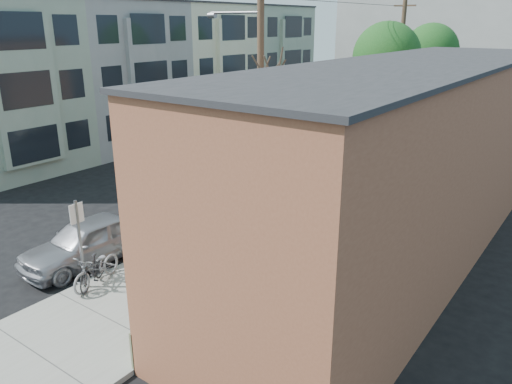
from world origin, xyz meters
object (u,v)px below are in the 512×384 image
Objects in this scene: patron_grey at (234,249)px; car_2 at (256,171)px; car_0 at (87,241)px; patio_chair_a at (187,309)px; patron_green at (238,260)px; parked_bike_b at (97,268)px; utility_pole_near at (259,84)px; car_1 at (194,198)px; sign_post at (79,236)px; car_3 at (320,150)px; parking_meter_far at (295,169)px; tree_leafy_far at (431,51)px; bus at (362,100)px; cyclist at (228,217)px; car_4 at (358,136)px; parking_meter_near at (169,223)px; tree_leafy_mid at (387,56)px; patio_chair_b at (158,320)px; parked_bike_a at (92,272)px; tree_bare at (266,151)px.

car_2 is (-5.22, 8.30, -0.33)m from patron_grey.
patio_chair_a is at bearing -5.63° from car_0.
patron_green reaches higher than parked_bike_b.
car_1 is (-1.59, -2.45, -4.59)m from utility_pole_near.
sign_post is 1.21m from parked_bike_b.
patron_grey is at bearing -75.88° from car_3.
parking_meter_far is 17.85m from tree_leafy_far.
sign_post reaches higher than patron_grey.
bus reaches higher than patron_grey.
cyclist is 7.52m from car_2.
car_4 is 0.35× the size of bus.
utility_pole_near is 7.74m from patron_grey.
patron_green reaches higher than parking_meter_near.
sign_post is at bearing -89.25° from car_3.
sign_post is at bearing -88.45° from parking_meter_near.
parking_meter_far is at bearing -91.83° from tree_leafy_far.
car_2 is at bearing 96.68° from car_0.
patron_grey is (3.18, -8.77, -0.02)m from parking_meter_far.
patron_green is 0.45× the size of car_2.
car_4 is (-2.00, -7.01, -5.15)m from tree_leafy_far.
car_1 is (-2.00, -14.70, -5.06)m from tree_leafy_mid.
car_0 is at bearing -94.07° from tree_leafy_far.
utility_pole_near reaches higher than tree_leafy_mid.
cyclist is 4.87m from car_0.
parking_meter_far reaches higher than patio_chair_b.
sign_post is at bearing -91.21° from tree_leafy_mid.
patron_grey reaches higher than patio_chair_b.
tree_leafy_far is at bearing 75.64° from parked_bike_b.
parking_meter_far is 10.36m from patron_green.
patron_green is 1.00× the size of cyclist.
parked_bike_a is at bearing 58.95° from sign_post.
parking_meter_far is 0.25× the size of car_1.
parked_bike_a is (-3.49, 0.59, 0.03)m from patio_chair_b.
patio_chair_b is at bearing 89.79° from cyclist.
cyclist is at bearing -87.71° from tree_leafy_far.
tree_leafy_mid is at bearing -173.85° from patron_grey.
tree_leafy_mid reaches higher than tree_leafy_far.
tree_leafy_mid reaches higher than car_3.
parking_meter_near is 0.25× the size of car_1.
bus is at bearing 164.90° from tree_leafy_far.
car_0 is 10.46m from car_2.
tree_bare reaches higher than parked_bike_a.
car_0 reaches higher than car_2.
car_1 is (-5.40, 6.13, 0.22)m from patio_chair_a.
utility_pole_near is at bearing 56.78° from car_1.
car_0 is 29.87m from bus.
car_0 is at bearing 140.51° from sign_post.
car_4 is 9.38m from bus.
car_4 is (-1.55, 22.35, -1.16)m from sign_post.
car_4 is (0.00, 5.09, -0.04)m from car_3.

